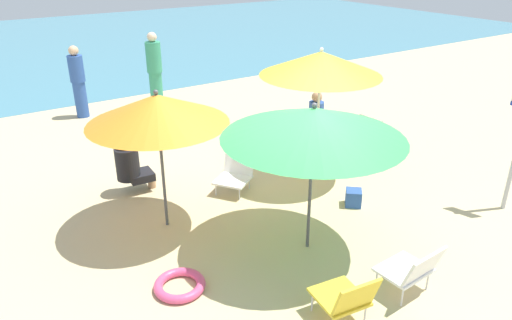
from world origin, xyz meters
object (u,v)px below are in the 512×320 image
object	(u,v)px
beach_chair_c	(236,172)
person_b	(78,82)
umbrella_orange	(157,109)
swim_ring	(180,285)
beach_chair_a	(412,269)
beach_chair_d	(346,297)
beach_bag	(353,198)
umbrella_green	(314,123)
umbrella_yellow	(321,63)
person_a	(155,72)
person_d	(318,117)
person_c	(130,164)
beach_chair_b	(363,134)

from	to	relation	value
beach_chair_c	person_b	distance (m)	4.92
umbrella_orange	swim_ring	xyz separation A→B (m)	(-0.43, -1.32, -1.59)
beach_chair_a	beach_chair_d	distance (m)	0.90
beach_chair_d	swim_ring	world-z (taller)	beach_chair_d
beach_chair_d	beach_bag	distance (m)	2.48
umbrella_green	beach_bag	world-z (taller)	umbrella_green
umbrella_yellow	person_b	world-z (taller)	umbrella_yellow
umbrella_orange	person_a	xyz separation A→B (m)	(1.86, 4.71, -0.76)
umbrella_orange	beach_bag	xyz separation A→B (m)	(2.47, -1.00, -1.52)
umbrella_green	person_a	xyz separation A→B (m)	(0.61, 6.16, -0.77)
beach_chair_d	umbrella_orange	bearing A→B (deg)	22.06
person_b	person_d	world-z (taller)	person_b
umbrella_yellow	umbrella_green	xyz separation A→B (m)	(-1.45, -1.59, -0.19)
beach_chair_c	person_c	bearing A→B (deg)	-64.94
umbrella_yellow	beach_chair_b	distance (m)	2.01
beach_chair_a	person_c	size ratio (longest dim) A/B	0.65
umbrella_yellow	umbrella_green	distance (m)	2.16
beach_chair_a	beach_chair_b	xyz separation A→B (m)	(2.42, 3.16, -0.00)
person_d	person_b	bearing A→B (deg)	155.45
person_a	person_c	size ratio (longest dim) A/B	1.85
person_a	umbrella_orange	bearing A→B (deg)	-145.97
person_c	person_a	bearing A→B (deg)	65.42
umbrella_yellow	person_a	bearing A→B (deg)	100.48
beach_chair_b	person_c	xyz separation A→B (m)	(-4.07, 0.77, 0.14)
beach_chair_c	umbrella_yellow	bearing A→B (deg)	135.34
beach_chair_d	person_d	world-z (taller)	person_d
beach_chair_a	swim_ring	size ratio (longest dim) A/B	1.08
beach_chair_b	beach_chair_d	xyz separation A→B (m)	(-3.32, -3.11, 0.00)
umbrella_yellow	person_a	world-z (taller)	umbrella_yellow
person_c	beach_chair_d	bearing A→B (deg)	-75.46
beach_chair_b	swim_ring	world-z (taller)	beach_chair_b
umbrella_green	beach_chair_d	size ratio (longest dim) A/B	3.33
beach_chair_d	swim_ring	bearing A→B (deg)	46.63
umbrella_orange	umbrella_yellow	distance (m)	2.72
beach_chair_c	swim_ring	bearing A→B (deg)	9.04
person_b	person_c	xyz separation A→B (m)	(-0.34, -4.00, -0.31)
person_a	beach_bag	world-z (taller)	person_a
beach_chair_d	person_c	world-z (taller)	person_c
umbrella_orange	beach_chair_a	distance (m)	3.45
person_b	beach_chair_b	bearing A→B (deg)	63.45
beach_chair_b	person_d	xyz separation A→B (m)	(-0.33, 0.85, 0.15)
person_c	person_d	size ratio (longest dim) A/B	0.97
beach_chair_a	beach_chair_b	world-z (taller)	beach_chair_a
beach_chair_b	beach_chair_d	world-z (taller)	beach_chair_d
umbrella_yellow	person_d	distance (m)	2.00
umbrella_yellow	beach_chair_a	bearing A→B (deg)	-110.87
beach_chair_d	person_c	xyz separation A→B (m)	(-0.74, 3.88, 0.13)
beach_chair_c	umbrella_orange	bearing A→B (deg)	-19.01
beach_chair_a	beach_bag	distance (m)	1.98
umbrella_yellow	person_b	bearing A→B (deg)	115.64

